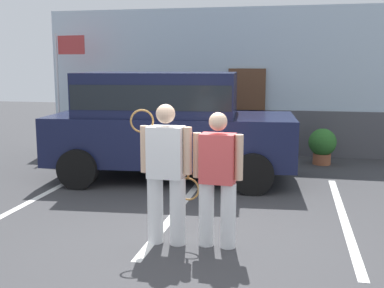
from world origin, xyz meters
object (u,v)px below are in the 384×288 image
object	(u,v)px
tennis_player_man	(166,172)
tennis_player_woman	(217,178)
parked_suv	(167,120)
potted_plant_by_porch	(322,145)
flag_pole	(64,71)

from	to	relation	value
tennis_player_man	tennis_player_woman	bearing A→B (deg)	-175.75
parked_suv	tennis_player_man	xyz separation A→B (m)	(0.87, -3.29, -0.24)
potted_plant_by_porch	flag_pole	size ratio (longest dim) A/B	0.27
tennis_player_woman	flag_pole	world-z (taller)	flag_pole
potted_plant_by_porch	tennis_player_man	bearing A→B (deg)	-112.16
tennis_player_woman	potted_plant_by_porch	xyz separation A→B (m)	(1.53, 5.26, -0.41)
parked_suv	tennis_player_woman	xyz separation A→B (m)	(1.50, -3.26, -0.29)
tennis_player_woman	potted_plant_by_porch	world-z (taller)	tennis_player_woman
parked_suv	flag_pole	world-z (taller)	flag_pole
tennis_player_woman	tennis_player_man	bearing A→B (deg)	7.07
parked_suv	tennis_player_woman	distance (m)	3.60
tennis_player_man	flag_pole	distance (m)	6.91
tennis_player_woman	potted_plant_by_porch	size ratio (longest dim) A/B	2.05
tennis_player_man	potted_plant_by_porch	bearing A→B (deg)	-111.13
tennis_player_man	potted_plant_by_porch	xyz separation A→B (m)	(2.16, 5.29, -0.46)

